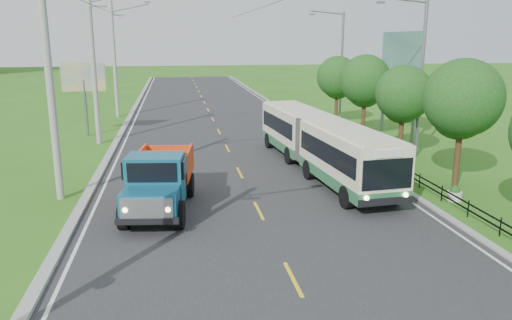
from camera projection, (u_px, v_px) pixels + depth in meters
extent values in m
plane|color=#336618|center=(293.00, 279.00, 14.54)|extent=(240.00, 240.00, 0.00)
cube|color=#28282B|center=(224.00, 142.00, 33.71)|extent=(14.00, 120.00, 0.02)
cube|color=#9E9E99|center=(115.00, 145.00, 32.57)|extent=(0.40, 120.00, 0.15)
cube|color=#9E9E99|center=(326.00, 138.00, 34.82)|extent=(0.30, 120.00, 0.10)
cube|color=silver|center=(123.00, 145.00, 32.66)|extent=(0.12, 120.00, 0.00)
cube|color=silver|center=(319.00, 139.00, 34.75)|extent=(0.12, 120.00, 0.00)
cube|color=yellow|center=(293.00, 279.00, 14.53)|extent=(0.12, 2.20, 0.00)
cube|color=black|center=(371.00, 153.00, 29.14)|extent=(0.04, 40.00, 0.60)
cylinder|color=gray|center=(50.00, 84.00, 20.68)|extent=(0.32, 0.32, 10.00)
cylinder|color=gray|center=(94.00, 68.00, 32.18)|extent=(0.32, 0.32, 10.00)
cube|color=slate|center=(97.00, 6.00, 31.36)|extent=(1.20, 0.10, 0.10)
cylinder|color=gray|center=(114.00, 60.00, 43.69)|extent=(0.32, 0.32, 10.00)
cube|color=slate|center=(117.00, 15.00, 42.87)|extent=(1.20, 0.10, 0.10)
cube|color=slate|center=(147.00, 2.00, 43.01)|extent=(0.50, 0.18, 0.12)
cylinder|color=#382314|center=(458.00, 152.00, 23.35)|extent=(0.28, 0.28, 3.36)
sphere|color=#154B18|center=(463.00, 98.00, 22.75)|extent=(3.60, 3.60, 3.60)
sphere|color=#154B18|center=(459.00, 112.00, 23.43)|extent=(2.64, 2.64, 2.64)
cylinder|color=#382314|center=(401.00, 132.00, 29.14)|extent=(0.28, 0.28, 3.02)
sphere|color=#154B18|center=(404.00, 93.00, 28.60)|extent=(3.24, 3.24, 3.24)
sphere|color=#154B18|center=(402.00, 103.00, 29.26)|extent=(2.38, 2.38, 2.38)
cylinder|color=#382314|center=(363.00, 115.00, 34.86)|extent=(0.28, 0.28, 3.25)
sphere|color=#154B18|center=(365.00, 80.00, 34.29)|extent=(3.48, 3.48, 3.48)
sphere|color=#154B18|center=(365.00, 89.00, 34.96)|extent=(2.55, 2.55, 2.55)
cylinder|color=#382314|center=(336.00, 105.00, 40.64)|extent=(0.28, 0.28, 3.08)
sphere|color=#154B18|center=(337.00, 77.00, 40.09)|extent=(3.30, 3.30, 3.30)
sphere|color=#154B18|center=(337.00, 84.00, 40.76)|extent=(2.42, 2.42, 2.42)
cylinder|color=slate|center=(421.00, 80.00, 28.59)|extent=(0.20, 0.20, 9.00)
cylinder|color=slate|center=(404.00, 0.00, 27.32)|extent=(2.80, 0.10, 0.34)
cube|color=slate|center=(381.00, 2.00, 27.16)|extent=(0.45, 0.16, 0.12)
cylinder|color=slate|center=(342.00, 67.00, 42.01)|extent=(0.20, 0.20, 9.00)
cylinder|color=slate|center=(327.00, 13.00, 40.75)|extent=(2.80, 0.10, 0.34)
cube|color=slate|center=(312.00, 14.00, 40.58)|extent=(0.45, 0.16, 0.12)
cylinder|color=silver|center=(454.00, 196.00, 21.59)|extent=(0.64, 0.64, 0.40)
sphere|color=#154B18|center=(455.00, 190.00, 21.53)|extent=(0.44, 0.44, 0.44)
cylinder|color=silver|center=(380.00, 155.00, 29.26)|extent=(0.64, 0.64, 0.40)
sphere|color=#154B18|center=(381.00, 151.00, 29.20)|extent=(0.44, 0.44, 0.44)
cylinder|color=silver|center=(337.00, 131.00, 36.93)|extent=(0.64, 0.64, 0.40)
sphere|color=#154B18|center=(337.00, 127.00, 36.87)|extent=(0.44, 0.44, 0.44)
cylinder|color=slate|center=(86.00, 108.00, 35.58)|extent=(0.20, 0.20, 4.00)
cube|color=yellow|center=(83.00, 77.00, 35.06)|extent=(3.00, 0.15, 2.00)
cylinder|color=slate|center=(414.00, 107.00, 32.65)|extent=(0.24, 0.24, 5.00)
cylinder|color=slate|center=(383.00, 98.00, 37.44)|extent=(0.24, 0.24, 5.00)
cube|color=#144C47|center=(401.00, 54.00, 34.27)|extent=(0.20, 6.00, 3.00)
cube|color=#28643A|center=(348.00, 176.00, 22.75)|extent=(2.90, 7.17, 0.51)
cube|color=beige|center=(349.00, 151.00, 22.48)|extent=(2.90, 7.17, 1.80)
cube|color=black|center=(349.00, 151.00, 22.48)|extent=(2.89, 6.61, 0.89)
cube|color=#28643A|center=(295.00, 143.00, 30.01)|extent=(2.86, 6.70, 0.51)
cube|color=beige|center=(295.00, 124.00, 29.74)|extent=(2.86, 6.70, 1.80)
cube|color=black|center=(295.00, 123.00, 29.74)|extent=(2.85, 6.15, 0.89)
cube|color=#4C4C4C|center=(318.00, 140.00, 26.28)|extent=(2.26, 1.11, 2.22)
cube|color=black|center=(387.00, 174.00, 19.20)|extent=(2.10, 0.23, 1.21)
cylinder|color=black|center=(346.00, 197.00, 20.50)|extent=(0.38, 0.99, 0.97)
cylinder|color=black|center=(393.00, 193.00, 20.99)|extent=(0.38, 0.99, 0.97)
cylinder|color=black|center=(309.00, 170.00, 24.81)|extent=(0.38, 0.99, 0.97)
cylinder|color=black|center=(348.00, 167.00, 25.31)|extent=(0.38, 0.99, 0.97)
cylinder|color=black|center=(289.00, 156.00, 27.80)|extent=(0.38, 0.99, 0.97)
cylinder|color=black|center=(325.00, 153.00, 28.30)|extent=(0.38, 0.99, 0.97)
cylinder|color=black|center=(269.00, 141.00, 31.85)|extent=(0.38, 0.99, 0.97)
cylinder|color=black|center=(300.00, 139.00, 32.35)|extent=(0.38, 0.99, 0.97)
cube|color=#135575|center=(150.00, 203.00, 17.97)|extent=(2.18, 1.60, 0.96)
cube|color=#135575|center=(156.00, 179.00, 19.26)|extent=(2.30, 1.80, 1.93)
cube|color=black|center=(155.00, 167.00, 19.15)|extent=(2.48, 1.54, 0.68)
cube|color=black|center=(160.00, 196.00, 20.23)|extent=(1.70, 5.86, 0.24)
cube|color=red|center=(165.00, 163.00, 21.59)|extent=(2.57, 3.16, 1.25)
cylinder|color=black|center=(124.00, 215.00, 18.25)|extent=(0.47, 1.10, 1.06)
cylinder|color=black|center=(179.00, 215.00, 18.32)|extent=(0.47, 1.10, 1.06)
cylinder|color=black|center=(144.00, 185.00, 22.00)|extent=(0.47, 1.10, 1.06)
cylinder|color=black|center=(190.00, 185.00, 22.06)|extent=(0.47, 1.10, 1.06)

